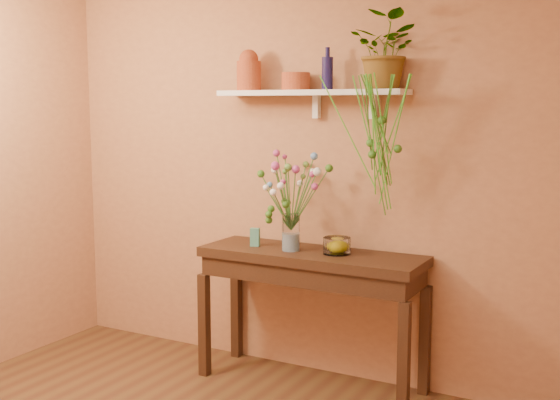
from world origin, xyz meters
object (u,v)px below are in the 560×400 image
glass_bowl (337,246)px  terracotta_jug (249,71)px  spider_plant (387,51)px  bouquet (290,183)px  blue_bottle (327,73)px  glass_vase (291,235)px  sideboard (311,271)px

glass_bowl → terracotta_jug: bearing=172.3°
spider_plant → bouquet: 1.02m
terracotta_jug → blue_bottle: bearing=2.0°
blue_bottle → spider_plant: 0.41m
terracotta_jug → glass_vase: (0.40, -0.14, -1.07)m
sideboard → bouquet: (-0.13, -0.05, 0.57)m
spider_plant → glass_bowl: 1.26m
sideboard → blue_bottle: (0.04, 0.13, 1.28)m
sideboard → blue_bottle: size_ratio=5.53×
spider_plant → sideboard: bearing=-160.8°
bouquet → glass_bowl: 0.50m
terracotta_jug → sideboard: bearing=-11.6°
glass_vase → glass_bowl: (0.31, 0.05, -0.05)m
sideboard → terracotta_jug: terracotta_jug is taller
blue_bottle → glass_bowl: size_ratio=1.52×
blue_bottle → bouquet: size_ratio=0.52×
terracotta_jug → glass_vase: size_ratio=1.14×
blue_bottle → glass_bowl: (0.13, -0.12, -1.10)m
blue_bottle → bouquet: blue_bottle is taller
sideboard → blue_bottle: 1.29m
terracotta_jug → blue_bottle: (0.58, 0.02, -0.02)m
bouquet → sideboard: bearing=20.0°
glass_vase → glass_bowl: bearing=9.1°
blue_bottle → terracotta_jug: bearing=-178.0°
glass_vase → bouquet: (0.00, -0.01, 0.34)m
sideboard → blue_bottle: bearing=71.3°
bouquet → spider_plant: bearing=19.4°
glass_vase → blue_bottle: bearing=43.2°
terracotta_jug → blue_bottle: terracotta_jug is taller
blue_bottle → glass_bowl: bearing=-41.6°
terracotta_jug → spider_plant: bearing=2.5°
spider_plant → glass_bowl: (-0.26, -0.14, -1.22)m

